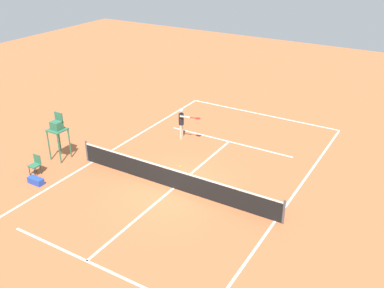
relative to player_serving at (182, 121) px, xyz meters
The scene contains 8 objects.
ground_plane 5.28m from the player_serving, 117.65° to the left, with size 60.00×60.00×0.00m, color #B76038.
court_lines 5.28m from the player_serving, 117.65° to the left, with size 9.61×20.16×0.01m.
tennis_net 5.20m from the player_serving, 117.65° to the left, with size 10.21×0.10×1.07m.
player_serving is the anchor object (origin of this frame).
tennis_ball 3.40m from the player_serving, 120.26° to the left, with size 0.07×0.07×0.07m, color #CCE033.
umpire_chair 6.46m from the player_serving, 52.24° to the left, with size 0.80×0.80×2.41m.
courtside_chair_near 7.79m from the player_serving, 60.88° to the left, with size 0.44×0.46×0.95m.
equipment_bag 8.11m from the player_serving, 67.22° to the left, with size 0.76×0.32×0.30m, color #2647B7.
Camera 1 is at (-9.16, 13.77, 10.28)m, focal length 40.96 mm.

